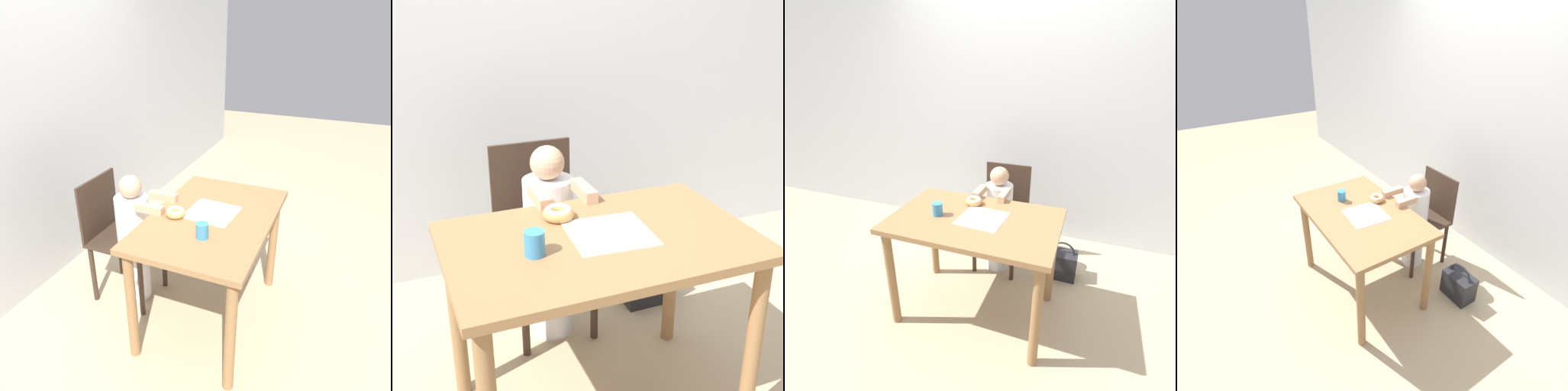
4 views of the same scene
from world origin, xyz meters
The scene contains 9 objects.
ground_plane centered at (0.00, 0.00, 0.00)m, with size 12.00×12.00×0.00m, color tan.
wall_back centered at (0.00, 1.33, 1.25)m, with size 8.00×0.05×2.50m.
dining_table centered at (0.00, 0.00, 0.65)m, with size 1.10×0.71×0.77m.
chair centered at (-0.01, 0.69, 0.48)m, with size 0.40×0.45×0.89m.
child_figure centered at (-0.01, 0.56, 0.48)m, with size 0.24×0.40×0.95m.
donut centered at (-0.09, 0.20, 0.80)m, with size 0.12×0.12×0.05m.
napkin centered at (0.05, 0.02, 0.78)m, with size 0.31×0.31×0.00m.
handbag centered at (0.55, 0.63, 0.13)m, with size 0.26×0.17×0.34m.
cup centered at (-0.25, -0.04, 0.82)m, with size 0.07×0.07×0.09m.
Camera 3 is at (0.65, -1.64, 1.71)m, focal length 28.00 mm.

